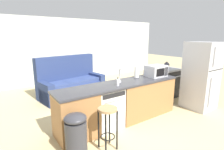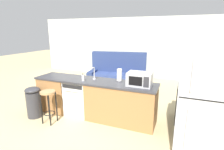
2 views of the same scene
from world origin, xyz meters
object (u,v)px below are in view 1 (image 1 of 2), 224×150
object	(u,v)px
dishwasher	(106,108)
kettle	(167,65)
refrigerator	(201,76)
paper_towel_roll	(137,72)
couch	(71,83)
stove_range	(166,82)
microwave	(156,71)
bar_stool	(108,120)
trash_bin	(76,136)
soap_bottle	(118,82)

from	to	relation	value
dishwasher	kettle	distance (m)	2.91
refrigerator	paper_towel_roll	bearing A→B (deg)	156.47
couch	refrigerator	bearing A→B (deg)	-49.70
refrigerator	couch	distance (m)	3.82
refrigerator	kettle	xyz separation A→B (m)	(0.17, 1.23, 0.11)
dishwasher	kettle	world-z (taller)	kettle
kettle	paper_towel_roll	bearing A→B (deg)	-163.74
stove_range	microwave	size ratio (longest dim) A/B	1.80
dishwasher	paper_towel_roll	size ratio (longest dim) A/B	2.98
bar_stool	trash_bin	world-z (taller)	same
refrigerator	soap_bottle	size ratio (longest dim) A/B	9.92
dishwasher	refrigerator	world-z (taller)	refrigerator
kettle	couch	distance (m)	3.16
couch	stove_range	bearing A→B (deg)	-36.18
stove_range	kettle	bearing A→B (deg)	37.71
stove_range	kettle	world-z (taller)	kettle
soap_bottle	bar_stool	distance (m)	0.90
dishwasher	paper_towel_roll	distance (m)	1.17
trash_bin	refrigerator	bearing A→B (deg)	0.11
microwave	soap_bottle	size ratio (longest dim) A/B	2.84
paper_towel_roll	couch	distance (m)	2.42
trash_bin	bar_stool	bearing A→B (deg)	-9.62
paper_towel_roll	kettle	distance (m)	1.87
stove_range	soap_bottle	size ratio (longest dim) A/B	5.11
stove_range	couch	world-z (taller)	couch
trash_bin	couch	size ratio (longest dim) A/B	0.35
paper_towel_roll	bar_stool	bearing A→B (deg)	-149.55
microwave	soap_bottle	bearing A→B (deg)	-174.24
paper_towel_roll	bar_stool	size ratio (longest dim) A/B	0.38
refrigerator	kettle	distance (m)	1.24
dishwasher	trash_bin	distance (m)	1.07
kettle	refrigerator	bearing A→B (deg)	-97.83
microwave	dishwasher	bearing A→B (deg)	179.95
kettle	microwave	bearing A→B (deg)	-152.18
stove_range	bar_stool	distance (m)	3.22
bar_stool	trash_bin	xyz separation A→B (m)	(-0.53, 0.09, -0.16)
refrigerator	microwave	world-z (taller)	refrigerator
dishwasher	stove_range	distance (m)	2.66
bar_stool	couch	bearing A→B (deg)	79.84
paper_towel_roll	bar_stool	xyz separation A→B (m)	(-1.37, -0.80, -0.50)
bar_stool	couch	distance (m)	3.04
refrigerator	soap_bottle	world-z (taller)	refrigerator
refrigerator	paper_towel_roll	distance (m)	1.78
kettle	bar_stool	size ratio (longest dim) A/B	0.28
soap_bottle	couch	world-z (taller)	couch
refrigerator	bar_stool	bearing A→B (deg)	-178.15
refrigerator	microwave	xyz separation A→B (m)	(-1.12, 0.55, 0.17)
paper_towel_roll	trash_bin	world-z (taller)	paper_towel_roll
kettle	trash_bin	world-z (taller)	kettle
microwave	paper_towel_roll	size ratio (longest dim) A/B	1.77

